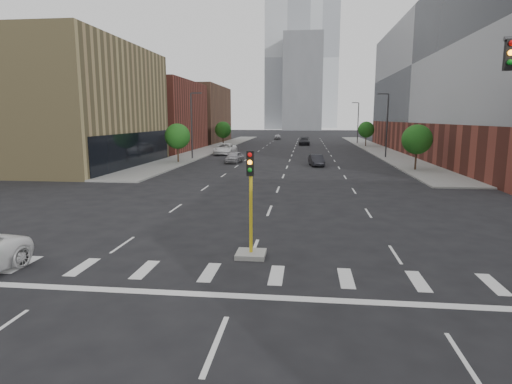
% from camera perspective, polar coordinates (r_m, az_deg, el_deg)
% --- Properties ---
extents(sidewalk_left_far, '(5.00, 92.00, 0.15)m').
position_cam_1_polar(sidewalk_left_far, '(83.82, -5.19, 5.97)').
color(sidewalk_left_far, gray).
rests_on(sidewalk_left_far, ground).
extents(sidewalk_right_far, '(5.00, 92.00, 0.15)m').
position_cam_1_polar(sidewalk_right_far, '(83.04, 15.62, 5.61)').
color(sidewalk_right_far, gray).
rests_on(sidewalk_right_far, ground).
extents(building_left_mid, '(20.00, 24.00, 14.00)m').
position_cam_1_polar(building_left_mid, '(56.32, -25.56, 10.25)').
color(building_left_mid, '#978555').
rests_on(building_left_mid, ground).
extents(building_left_far_a, '(20.00, 22.00, 12.00)m').
position_cam_1_polar(building_left_far_a, '(79.59, -15.45, 9.73)').
color(building_left_far_a, brown).
rests_on(building_left_far_a, ground).
extents(building_left_far_b, '(20.00, 24.00, 13.00)m').
position_cam_1_polar(building_left_far_b, '(104.17, -10.04, 10.15)').
color(building_left_far_b, brown).
rests_on(building_left_far_b, ground).
extents(building_right_main, '(24.00, 70.00, 22.00)m').
position_cam_1_polar(building_right_main, '(73.34, 29.32, 12.78)').
color(building_right_main, brown).
rests_on(building_right_main, ground).
extents(tower_left, '(22.00, 22.00, 70.00)m').
position_cam_1_polar(tower_left, '(229.96, 4.28, 17.14)').
color(tower_left, '#B2B7BC').
rests_on(tower_left, ground).
extents(tower_right, '(20.00, 20.00, 80.00)m').
position_cam_1_polar(tower_right, '(270.15, 8.67, 17.03)').
color(tower_right, '#B2B7BC').
rests_on(tower_right, ground).
extents(tower_mid, '(18.00, 18.00, 44.00)m').
position_cam_1_polar(tower_mid, '(208.50, 6.25, 14.27)').
color(tower_mid, slate).
rests_on(tower_mid, ground).
extents(median_traffic_signal, '(1.20, 1.20, 4.40)m').
position_cam_1_polar(median_traffic_signal, '(17.59, -0.70, -5.63)').
color(median_traffic_signal, '#999993').
rests_on(median_traffic_signal, ground).
extents(streetlight_right_a, '(1.60, 0.22, 9.07)m').
position_cam_1_polar(streetlight_right_a, '(63.85, 17.01, 8.83)').
color(streetlight_right_a, '#2D2D30').
rests_on(streetlight_right_a, ground).
extents(streetlight_right_b, '(1.60, 0.22, 9.07)m').
position_cam_1_polar(streetlight_right_b, '(98.49, 13.40, 9.19)').
color(streetlight_right_b, '#2D2D30').
rests_on(streetlight_right_b, ground).
extents(streetlight_left, '(1.60, 0.22, 9.07)m').
position_cam_1_polar(streetlight_left, '(59.92, -8.51, 9.10)').
color(streetlight_left, '#2D2D30').
rests_on(streetlight_left, ground).
extents(tree_left_near, '(3.20, 3.20, 4.85)m').
position_cam_1_polar(tree_left_near, '(55.32, -10.42, 7.32)').
color(tree_left_near, '#382619').
rests_on(tree_left_near, ground).
extents(tree_left_far, '(3.20, 3.20, 4.85)m').
position_cam_1_polar(tree_left_far, '(84.45, -4.42, 8.27)').
color(tree_left_far, '#382619').
rests_on(tree_left_far, ground).
extents(tree_right_near, '(3.20, 3.20, 4.85)m').
position_cam_1_polar(tree_right_near, '(49.34, 20.67, 6.57)').
color(tree_right_near, '#382619').
rests_on(tree_right_near, ground).
extents(tree_right_far, '(3.20, 3.20, 4.85)m').
position_cam_1_polar(tree_right_far, '(88.67, 14.48, 8.06)').
color(tree_right_far, '#382619').
rests_on(tree_right_far, ground).
extents(car_near_left, '(2.28, 4.40, 1.43)m').
position_cam_1_polar(car_near_left, '(54.85, -2.93, 4.64)').
color(car_near_left, '#9C9CA0').
rests_on(car_near_left, ground).
extents(car_mid_right, '(2.00, 4.30, 1.36)m').
position_cam_1_polar(car_mid_right, '(51.77, 8.06, 4.21)').
color(car_mid_right, black).
rests_on(car_mid_right, ground).
extents(car_far_left, '(3.12, 6.31, 1.72)m').
position_cam_1_polar(car_far_left, '(67.81, -4.14, 5.75)').
color(car_far_left, white).
rests_on(car_far_left, ground).
extents(car_deep_right, '(2.36, 5.63, 1.62)m').
position_cam_1_polar(car_deep_right, '(91.78, 6.47, 6.74)').
color(car_deep_right, black).
rests_on(car_deep_right, ground).
extents(car_distant, '(1.89, 4.25, 1.42)m').
position_cam_1_polar(car_distant, '(115.55, 2.88, 7.36)').
color(car_distant, '#AAAAAF').
rests_on(car_distant, ground).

